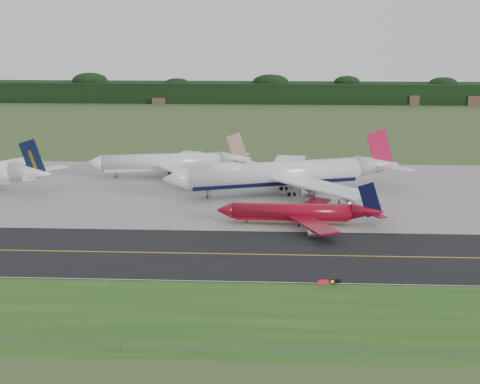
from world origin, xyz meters
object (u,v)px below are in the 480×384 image
(jet_ba_747, at_px, (283,173))
(jet_red_737, at_px, (301,212))
(jet_star_tail, at_px, (170,162))
(taxiway_sign, at_px, (329,282))

(jet_ba_747, height_order, jet_red_737, jet_ba_747)
(jet_red_737, height_order, jet_star_tail, jet_star_tail)
(jet_ba_747, distance_m, taxiway_sign, 69.75)
(taxiway_sign, bearing_deg, jet_red_737, 95.47)
(jet_ba_747, bearing_deg, taxiway_sign, -83.63)
(jet_red_737, bearing_deg, taxiway_sign, -84.53)
(jet_star_tail, distance_m, taxiway_sign, 99.20)
(jet_ba_747, height_order, taxiway_sign, jet_ba_747)
(jet_ba_747, xyz_separation_m, jet_red_737, (3.94, -29.63, -3.03))
(jet_ba_747, xyz_separation_m, taxiway_sign, (7.72, -69.14, -5.01))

